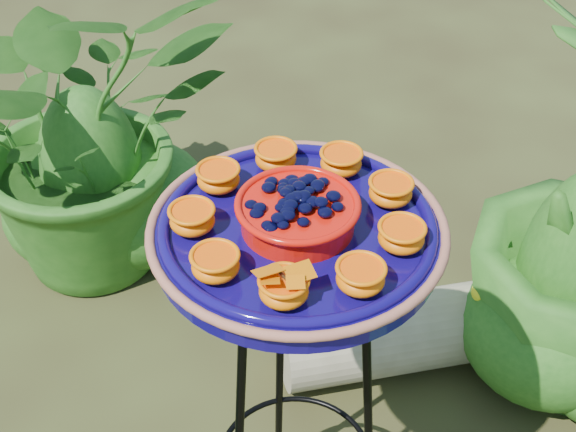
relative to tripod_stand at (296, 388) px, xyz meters
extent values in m
torus|color=black|center=(0.00, 0.00, 0.32)|extent=(0.30, 0.30, 0.01)
cylinder|color=black|center=(-0.04, 0.13, -0.09)|extent=(0.04, 0.08, 0.82)
cylinder|color=#0E064F|center=(0.00, 0.00, 0.35)|extent=(0.52, 0.52, 0.04)
torus|color=#A6684B|center=(0.00, 0.00, 0.36)|extent=(0.44, 0.44, 0.01)
torus|color=#0E064F|center=(0.00, 0.00, 0.37)|extent=(0.40, 0.40, 0.02)
cylinder|color=red|center=(0.00, 0.00, 0.38)|extent=(0.20, 0.20, 0.04)
torus|color=red|center=(0.00, 0.00, 0.41)|extent=(0.18, 0.18, 0.01)
ellipsoid|color=black|center=(0.00, 0.00, 0.41)|extent=(0.15, 0.15, 0.03)
ellipsoid|color=orange|center=(0.13, 0.07, 0.38)|extent=(0.07, 0.07, 0.03)
cylinder|color=#F76204|center=(0.13, 0.07, 0.40)|extent=(0.06, 0.06, 0.01)
ellipsoid|color=orange|center=(0.06, 0.14, 0.38)|extent=(0.07, 0.07, 0.03)
cylinder|color=#F76204|center=(0.06, 0.14, 0.40)|extent=(0.06, 0.06, 0.01)
ellipsoid|color=orange|center=(-0.04, 0.14, 0.38)|extent=(0.07, 0.07, 0.03)
cylinder|color=#F76204|center=(-0.04, 0.14, 0.40)|extent=(0.06, 0.06, 0.01)
ellipsoid|color=orange|center=(-0.13, 0.08, 0.38)|extent=(0.07, 0.07, 0.03)
cylinder|color=#F76204|center=(-0.13, 0.08, 0.40)|extent=(0.06, 0.06, 0.01)
ellipsoid|color=orange|center=(-0.15, -0.02, 0.38)|extent=(0.07, 0.07, 0.03)
cylinder|color=#F76204|center=(-0.15, -0.02, 0.40)|extent=(0.06, 0.06, 0.01)
ellipsoid|color=orange|center=(-0.10, -0.11, 0.38)|extent=(0.07, 0.07, 0.03)
cylinder|color=#F76204|center=(-0.10, -0.11, 0.40)|extent=(0.06, 0.06, 0.01)
ellipsoid|color=orange|center=(-0.01, -0.15, 0.38)|extent=(0.07, 0.07, 0.03)
cylinder|color=#F76204|center=(-0.01, -0.15, 0.40)|extent=(0.06, 0.06, 0.01)
ellipsoid|color=orange|center=(0.09, -0.12, 0.38)|extent=(0.07, 0.07, 0.03)
cylinder|color=#F76204|center=(0.09, -0.12, 0.40)|extent=(0.06, 0.06, 0.01)
ellipsoid|color=orange|center=(0.15, -0.03, 0.38)|extent=(0.07, 0.07, 0.03)
cylinder|color=#F76204|center=(0.15, -0.03, 0.40)|extent=(0.06, 0.06, 0.01)
cylinder|color=black|center=(-0.01, -0.15, 0.41)|extent=(0.02, 0.02, 0.00)
cube|color=orange|center=(-0.03, -0.15, 0.41)|extent=(0.05, 0.04, 0.01)
cube|color=orange|center=(0.01, -0.15, 0.41)|extent=(0.05, 0.04, 0.01)
cylinder|color=tan|center=(0.23, 0.51, -0.40)|extent=(0.65, 0.37, 0.20)
imported|color=#215416|center=(-0.63, 0.88, -0.06)|extent=(1.03, 0.98, 0.88)
camera|label=1|loc=(0.05, -0.88, 1.11)|focal=50.00mm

